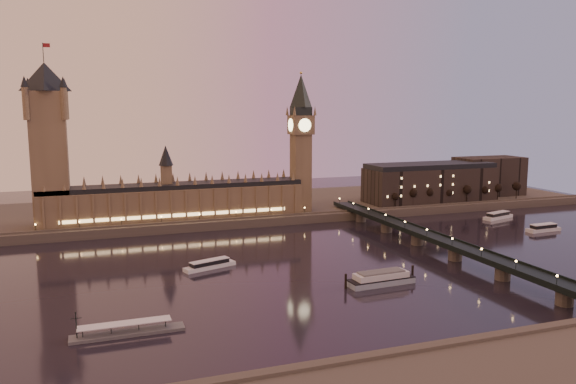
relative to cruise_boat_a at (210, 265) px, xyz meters
name	(u,v)px	position (x,y,z in m)	size (l,w,h in m)	color
ground	(287,267)	(39.20, -10.75, -2.01)	(700.00, 700.00, 0.00)	black
far_embankment	(254,207)	(69.20, 154.25, 0.99)	(560.00, 130.00, 6.00)	#423D35
palace_of_westminster	(176,197)	(-0.92, 110.24, 19.70)	(180.00, 26.62, 52.00)	brown
victoria_tower	(48,136)	(-80.80, 110.25, 63.78)	(31.68, 31.68, 118.00)	brown
big_ben	(301,134)	(93.19, 110.23, 61.94)	(17.68, 17.68, 104.00)	brown
westminster_bridge	(435,243)	(130.81, -10.75, 3.51)	(13.20, 260.00, 15.30)	black
city_block	(450,180)	(234.14, 120.18, 20.23)	(155.00, 45.00, 34.00)	black
bare_tree_0	(394,195)	(167.37, 98.25, 13.58)	(6.32, 6.32, 12.84)	black
bare_tree_1	(413,194)	(184.27, 98.25, 13.58)	(6.32, 6.32, 12.84)	black
bare_tree_2	(431,193)	(201.17, 98.25, 13.58)	(6.32, 6.32, 12.84)	black
bare_tree_3	(449,192)	(218.06, 98.25, 13.58)	(6.32, 6.32, 12.84)	black
bare_tree_4	(466,191)	(234.96, 98.25, 13.58)	(6.32, 6.32, 12.84)	black
bare_tree_5	(483,190)	(251.86, 98.25, 13.58)	(6.32, 6.32, 12.84)	black
bare_tree_6	(500,189)	(268.76, 98.25, 13.58)	(6.32, 6.32, 12.84)	black
bare_tree_7	(516,188)	(285.65, 98.25, 13.58)	(6.32, 6.32, 12.84)	black
cruise_boat_a	(210,265)	(0.00, 0.00, 0.00)	(29.02, 14.94, 4.57)	silver
cruise_boat_b	(498,216)	(234.64, 58.79, 0.29)	(29.20, 14.74, 5.23)	silver
cruise_boat_c	(543,228)	(233.34, 12.11, 0.24)	(25.94, 8.34, 5.12)	silver
moored_barge	(381,278)	(71.28, -54.44, 0.95)	(38.24, 11.11, 7.02)	#8FA4B6
pontoon_pier	(127,331)	(-46.79, -75.97, -0.82)	(41.37, 6.90, 11.03)	#595B5E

